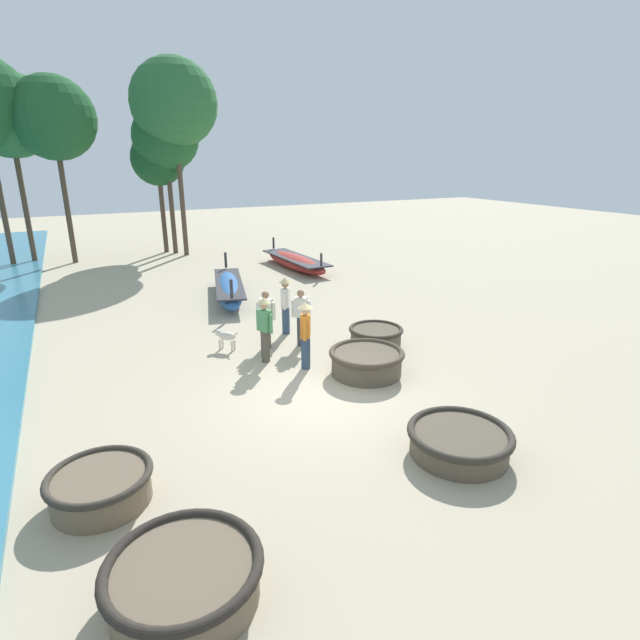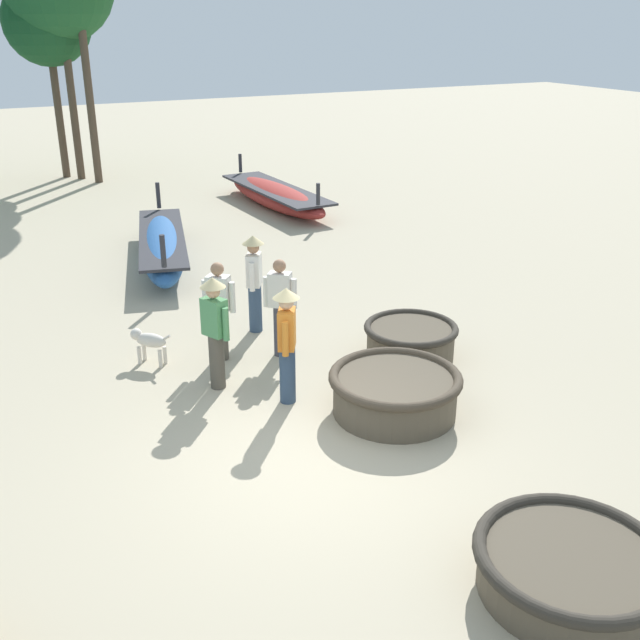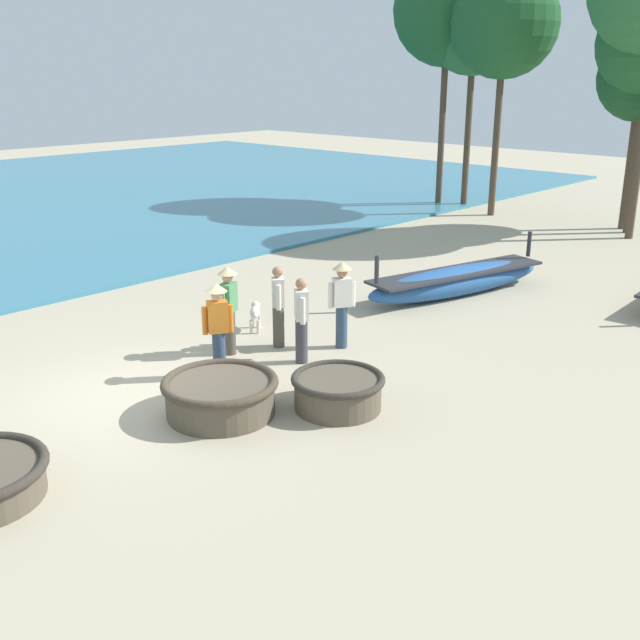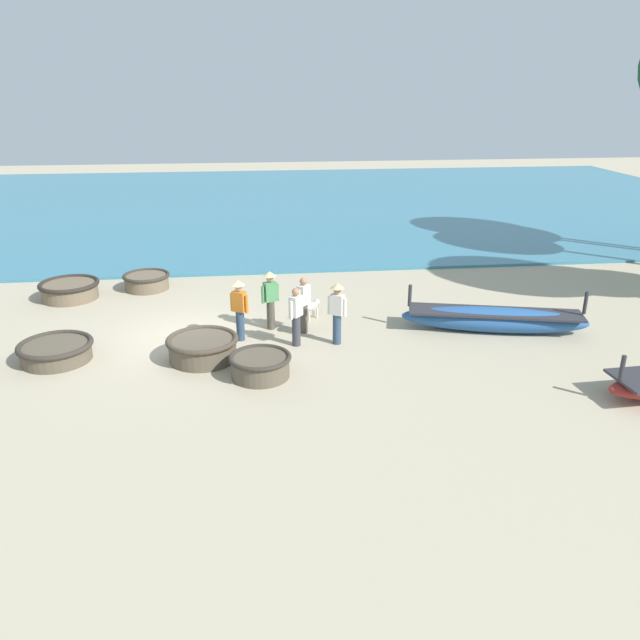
% 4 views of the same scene
% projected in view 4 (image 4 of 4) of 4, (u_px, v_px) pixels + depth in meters
% --- Properties ---
extents(ground_plane, '(80.00, 80.00, 0.00)m').
position_uv_depth(ground_plane, '(187.00, 337.00, 16.88)').
color(ground_plane, tan).
extents(sea, '(28.00, 52.00, 0.10)m').
position_uv_depth(sea, '(287.00, 203.00, 35.57)').
color(sea, teal).
rests_on(sea, ground).
extents(coracle_tilted, '(1.86, 1.86, 0.56)m').
position_uv_depth(coracle_tilted, '(70.00, 289.00, 19.79)').
color(coracle_tilted, brown).
rests_on(coracle_tilted, ground).
extents(coracle_front_right, '(1.79, 1.79, 0.59)m').
position_uv_depth(coracle_front_right, '(203.00, 347.00, 15.42)').
color(coracle_front_right, brown).
rests_on(coracle_front_right, ground).
extents(coracle_center, '(1.46, 1.46, 0.54)m').
position_uv_depth(coracle_center, '(260.00, 365.00, 14.50)').
color(coracle_center, brown).
rests_on(coracle_center, ground).
extents(coracle_far_right, '(1.81, 1.81, 0.48)m').
position_uv_depth(coracle_far_right, '(56.00, 351.00, 15.37)').
color(coracle_far_right, brown).
rests_on(coracle_far_right, ground).
extents(coracle_nearest, '(1.54, 1.54, 0.53)m').
position_uv_depth(coracle_nearest, '(147.00, 281.00, 20.73)').
color(coracle_nearest, brown).
rests_on(coracle_nearest, ground).
extents(long_boat_green_hull, '(2.12, 5.13, 1.25)m').
position_uv_depth(long_boat_green_hull, '(494.00, 319.00, 17.15)').
color(long_boat_green_hull, '#285693').
rests_on(long_boat_green_hull, ground).
extents(fisherman_with_hat, '(0.42, 0.39, 1.57)m').
position_uv_depth(fisherman_with_hat, '(304.00, 304.00, 16.91)').
color(fisherman_with_hat, '#4C473D').
rests_on(fisherman_with_hat, ground).
extents(fisherman_by_coracle, '(0.36, 0.49, 1.67)m').
position_uv_depth(fisherman_by_coracle, '(270.00, 296.00, 17.12)').
color(fisherman_by_coracle, '#4C473D').
rests_on(fisherman_by_coracle, ground).
extents(fisherman_crouching, '(0.36, 0.47, 1.67)m').
position_uv_depth(fisherman_crouching, '(337.00, 309.00, 16.13)').
color(fisherman_crouching, '#2D425B').
rests_on(fisherman_crouching, ground).
extents(fisherman_hauling, '(0.36, 0.47, 1.67)m').
position_uv_depth(fisherman_hauling, '(239.00, 306.00, 16.36)').
color(fisherman_hauling, '#2D425B').
rests_on(fisherman_hauling, ground).
extents(fisherman_standing_right, '(0.43, 0.38, 1.57)m').
position_uv_depth(fisherman_standing_right, '(296.00, 315.00, 16.06)').
color(fisherman_standing_right, '#383842').
rests_on(fisherman_standing_right, ground).
extents(dog, '(0.52, 0.53, 0.55)m').
position_uv_depth(dog, '(312.00, 307.00, 18.08)').
color(dog, beige).
rests_on(dog, ground).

